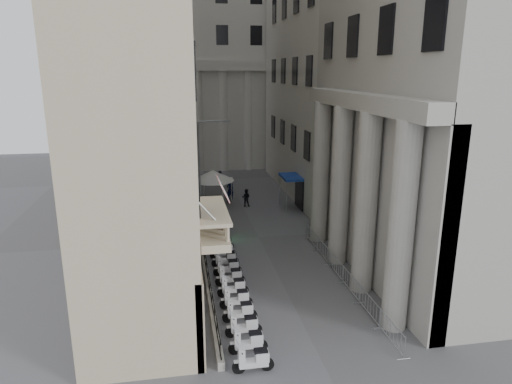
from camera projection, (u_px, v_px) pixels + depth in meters
far_building at (218, 46)px, 57.57m from camera, size 22.00×10.00×30.00m
iron_fence at (202, 247)px, 32.17m from camera, size 0.30×28.00×1.40m
blue_awning at (290, 208)px, 41.19m from camera, size 1.60×3.00×3.00m
flag at (226, 356)px, 19.85m from camera, size 1.00×1.40×8.20m
scooter_0 at (254, 372)px, 18.83m from camera, size 1.40×0.56×1.50m
scooter_1 at (249, 353)px, 20.09m from camera, size 1.40×0.56×1.50m
scooter_2 at (244, 336)px, 21.35m from camera, size 1.40×0.56×1.50m
scooter_3 at (240, 321)px, 22.61m from camera, size 1.40×0.56×1.50m
scooter_4 at (237, 308)px, 23.87m from camera, size 1.40×0.56×1.50m
scooter_5 at (234, 296)px, 25.13m from camera, size 1.40×0.56×1.50m
scooter_6 at (231, 285)px, 26.39m from camera, size 1.40×0.56×1.50m
scooter_7 at (228, 276)px, 27.65m from camera, size 1.40×0.56×1.50m
scooter_8 at (226, 267)px, 28.90m from camera, size 1.40×0.56×1.50m
scooter_9 at (224, 259)px, 30.16m from camera, size 1.40×0.56×1.50m
scooter_10 at (222, 251)px, 31.42m from camera, size 1.40×0.56×1.50m
scooter_11 at (220, 244)px, 32.68m from camera, size 1.40×0.56×1.50m
scooter_12 at (218, 238)px, 33.94m from camera, size 1.40×0.56×1.50m
scooter_13 at (216, 232)px, 35.20m from camera, size 1.40×0.56×1.50m
scooter_14 at (215, 226)px, 36.46m from camera, size 1.40×0.56×1.50m
barrier_0 at (391, 344)px, 20.77m from camera, size 0.60×2.40×1.10m
barrier_1 at (369, 315)px, 23.15m from camera, size 0.60×2.40×1.10m
barrier_2 at (350, 293)px, 25.53m from camera, size 0.60×2.40×1.10m
barrier_3 at (335, 274)px, 27.91m from camera, size 0.60×2.40×1.10m
barrier_4 at (323, 258)px, 30.29m from camera, size 0.60×2.40×1.10m
barrier_5 at (312, 244)px, 32.67m from camera, size 0.60×2.40×1.10m
security_tent at (208, 174)px, 42.52m from camera, size 3.93×3.93×3.19m
street_lamp at (203, 164)px, 35.58m from camera, size 2.64×0.94×8.33m
info_kiosk at (221, 228)px, 33.21m from camera, size 0.50×0.90×1.83m
pedestrian_a at (230, 189)px, 43.76m from camera, size 0.83×0.67×1.98m
pedestrian_b at (246, 198)px, 41.64m from camera, size 0.94×0.83×1.62m
pedestrian_c at (220, 178)px, 49.27m from camera, size 0.90×0.74×1.58m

